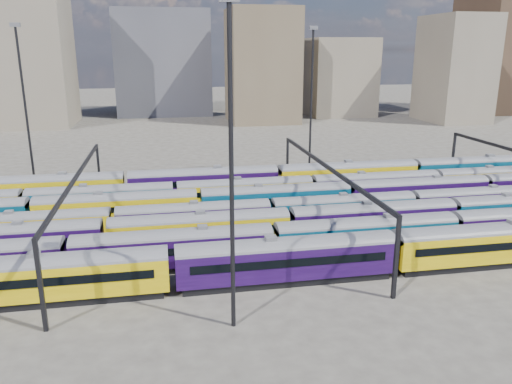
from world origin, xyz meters
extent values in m
plane|color=#3E3A34|center=(0.00, 0.00, 0.00)|extent=(500.00, 500.00, 0.00)
cube|color=black|center=(-20.72, -15.00, 0.37)|extent=(20.29, 2.63, 0.75)
cube|color=#B89807|center=(-20.72, -15.00, 2.30)|extent=(21.36, 3.10, 3.10)
cylinder|color=#4C4C51|center=(-20.72, -15.00, 3.84)|extent=(21.36, 3.10, 3.10)
cube|color=black|center=(-20.72, -16.57, 2.67)|extent=(18.79, 0.06, 0.80)
cube|color=black|center=(-20.72, -13.43, 2.67)|extent=(18.79, 0.06, 0.80)
cube|color=slate|center=(-20.72, -15.00, 4.67)|extent=(1.07, 0.96, 0.37)
cube|color=black|center=(1.23, -15.00, 0.37)|extent=(20.29, 2.63, 0.75)
cube|color=#190632|center=(1.23, -15.00, 2.30)|extent=(21.36, 3.10, 3.10)
cylinder|color=#4C4C51|center=(1.23, -15.00, 3.84)|extent=(21.36, 3.10, 3.10)
cube|color=black|center=(1.23, -16.57, 2.67)|extent=(18.79, 0.06, 0.80)
cube|color=black|center=(1.23, -13.43, 2.67)|extent=(18.79, 0.06, 0.80)
cube|color=slate|center=(1.23, -15.00, 4.67)|extent=(1.07, 0.96, 0.37)
cube|color=black|center=(23.19, -15.00, 0.37)|extent=(20.29, 2.63, 0.75)
cube|color=#B89807|center=(23.19, -15.00, 2.30)|extent=(21.36, 3.10, 3.10)
cylinder|color=#4C4C51|center=(23.19, -15.00, 3.84)|extent=(21.36, 3.10, 3.10)
cube|color=black|center=(23.19, -16.57, 2.67)|extent=(18.79, 0.06, 0.80)
cube|color=black|center=(23.19, -13.43, 2.67)|extent=(18.79, 0.06, 0.80)
cube|color=slate|center=(23.19, -15.00, 4.67)|extent=(1.07, 0.96, 0.37)
cube|color=black|center=(-9.41, -10.00, 0.35)|extent=(19.20, 2.49, 0.71)
cube|color=#190632|center=(-9.41, -10.00, 2.17)|extent=(20.21, 2.93, 2.93)
cylinder|color=#4C4C51|center=(-9.41, -10.00, 3.64)|extent=(20.21, 2.93, 2.93)
cube|color=black|center=(-9.41, -11.49, 2.52)|extent=(17.79, 0.06, 0.76)
cube|color=black|center=(-9.41, -8.51, 2.52)|extent=(17.79, 0.06, 0.76)
cube|color=slate|center=(-9.41, -10.00, 4.42)|extent=(1.01, 0.91, 0.35)
cube|color=black|center=(11.41, -10.00, 0.35)|extent=(19.20, 2.49, 0.71)
cube|color=#05344D|center=(11.41, -10.00, 2.17)|extent=(20.21, 2.93, 2.93)
cylinder|color=#4C4C51|center=(11.41, -10.00, 3.64)|extent=(20.21, 2.93, 2.93)
cube|color=black|center=(11.41, -11.49, 2.52)|extent=(17.79, 0.06, 0.76)
cube|color=black|center=(11.41, -8.51, 2.52)|extent=(17.79, 0.06, 0.76)
cube|color=slate|center=(11.41, -10.00, 4.42)|extent=(1.01, 0.91, 0.35)
cube|color=black|center=(-27.05, -5.00, 0.35)|extent=(19.10, 2.48, 0.70)
cube|color=#190632|center=(-27.05, -5.00, 2.16)|extent=(20.10, 2.91, 2.91)
cylinder|color=#4C4C51|center=(-27.05, -5.00, 3.62)|extent=(20.10, 2.91, 2.91)
cube|color=black|center=(-27.05, -3.52, 2.51)|extent=(17.69, 0.06, 0.75)
cube|color=slate|center=(-27.05, -5.00, 4.39)|extent=(1.01, 0.90, 0.35)
cube|color=black|center=(-6.34, -5.00, 0.35)|extent=(19.10, 2.48, 0.70)
cube|color=#B89807|center=(-6.34, -5.00, 2.16)|extent=(20.10, 2.91, 2.91)
cylinder|color=#4C4C51|center=(-6.34, -5.00, 3.62)|extent=(20.10, 2.91, 2.91)
cube|color=black|center=(-6.34, -6.48, 2.51)|extent=(17.69, 0.06, 0.75)
cube|color=black|center=(-6.34, -3.52, 2.51)|extent=(17.69, 0.06, 0.75)
cube|color=slate|center=(-6.34, -5.00, 4.39)|extent=(1.01, 0.90, 0.35)
cube|color=black|center=(14.36, -5.00, 0.35)|extent=(19.10, 2.48, 0.70)
cube|color=#190632|center=(14.36, -5.00, 2.16)|extent=(20.10, 2.91, 2.91)
cylinder|color=#4C4C51|center=(14.36, -5.00, 3.62)|extent=(20.10, 2.91, 2.91)
cube|color=black|center=(14.36, -6.48, 2.51)|extent=(17.69, 0.06, 0.75)
cube|color=black|center=(14.36, -3.52, 2.51)|extent=(17.69, 0.06, 0.75)
cube|color=slate|center=(14.36, -5.00, 4.39)|extent=(1.01, 0.90, 0.35)
cube|color=black|center=(-25.88, 0.00, 0.33)|extent=(17.65, 2.29, 0.65)
cube|color=#B89807|center=(-25.88, 0.00, 2.00)|extent=(18.58, 2.69, 2.69)
cylinder|color=#4C4C51|center=(-25.88, 0.00, 3.34)|extent=(18.58, 2.69, 2.69)
cube|color=black|center=(-25.88, -1.37, 2.32)|extent=(16.35, 0.06, 0.70)
cube|color=black|center=(-25.88, 1.37, 2.32)|extent=(16.35, 0.06, 0.70)
cube|color=slate|center=(-25.88, 0.00, 4.06)|extent=(0.93, 0.84, 0.33)
cube|color=black|center=(-6.70, 0.00, 0.33)|extent=(17.65, 2.29, 0.65)
cube|color=#190632|center=(-6.70, 0.00, 2.00)|extent=(18.58, 2.69, 2.69)
cylinder|color=#4C4C51|center=(-6.70, 0.00, 3.34)|extent=(18.58, 2.69, 2.69)
cube|color=black|center=(-6.70, -1.37, 2.32)|extent=(16.35, 0.06, 0.70)
cube|color=black|center=(-6.70, 1.37, 2.32)|extent=(16.35, 0.06, 0.70)
cube|color=slate|center=(-6.70, 0.00, 4.06)|extent=(0.93, 0.84, 0.33)
cube|color=black|center=(12.47, 0.00, 0.33)|extent=(17.65, 2.29, 0.65)
cube|color=#05344D|center=(12.47, 0.00, 2.00)|extent=(18.58, 2.69, 2.69)
cylinder|color=#4C4C51|center=(12.47, 0.00, 3.34)|extent=(18.58, 2.69, 2.69)
cube|color=black|center=(12.47, -1.37, 2.32)|extent=(16.35, 0.06, 0.70)
cube|color=black|center=(12.47, 1.37, 2.32)|extent=(16.35, 0.06, 0.70)
cube|color=slate|center=(12.47, 0.00, 4.06)|extent=(0.93, 0.84, 0.33)
cube|color=black|center=(31.65, 0.00, 0.33)|extent=(17.65, 2.29, 0.65)
cube|color=#190632|center=(31.65, 0.00, 2.00)|extent=(18.58, 2.69, 2.69)
cylinder|color=#4C4C51|center=(31.65, 0.00, 3.34)|extent=(18.58, 2.69, 2.69)
cube|color=black|center=(31.65, -1.37, 2.32)|extent=(16.35, 0.06, 0.70)
cube|color=black|center=(31.65, 1.37, 2.32)|extent=(16.35, 0.06, 0.70)
cube|color=slate|center=(31.65, 0.00, 4.06)|extent=(0.93, 0.84, 0.33)
cube|color=black|center=(-16.18, 5.00, 0.35)|extent=(19.24, 2.50, 0.71)
cube|color=#B89807|center=(-16.18, 5.00, 2.18)|extent=(20.26, 2.94, 2.94)
cylinder|color=#4C4C51|center=(-16.18, 5.00, 3.65)|extent=(20.26, 2.94, 2.94)
cube|color=black|center=(-16.18, 3.51, 2.53)|extent=(17.83, 0.06, 0.76)
cube|color=black|center=(-16.18, 6.49, 2.53)|extent=(17.83, 0.06, 0.76)
cube|color=slate|center=(-16.18, 5.00, 4.43)|extent=(1.01, 0.91, 0.35)
cube|color=black|center=(4.67, 5.00, 0.35)|extent=(19.24, 2.50, 0.71)
cube|color=#05344D|center=(4.67, 5.00, 2.18)|extent=(20.26, 2.94, 2.94)
cylinder|color=#4C4C51|center=(4.67, 5.00, 3.65)|extent=(20.26, 2.94, 2.94)
cube|color=black|center=(4.67, 3.51, 2.53)|extent=(17.83, 0.06, 0.76)
cube|color=black|center=(4.67, 6.49, 2.53)|extent=(17.83, 0.06, 0.76)
cube|color=slate|center=(4.67, 5.00, 4.43)|extent=(1.01, 0.91, 0.35)
cube|color=black|center=(25.53, 5.00, 0.35)|extent=(19.24, 2.50, 0.71)
cube|color=#190632|center=(25.53, 5.00, 2.18)|extent=(20.26, 2.94, 2.94)
cylinder|color=#4C4C51|center=(25.53, 5.00, 3.65)|extent=(20.26, 2.94, 2.94)
cube|color=black|center=(25.53, 3.51, 2.53)|extent=(17.83, 0.06, 0.76)
cube|color=black|center=(25.53, 6.49, 2.53)|extent=(17.83, 0.06, 0.76)
cube|color=slate|center=(25.53, 5.00, 4.43)|extent=(1.01, 0.91, 0.35)
cube|color=black|center=(-18.69, 10.00, 0.34)|extent=(18.39, 2.39, 0.68)
cube|color=#05344D|center=(-18.69, 10.00, 2.08)|extent=(19.36, 2.81, 2.81)
cylinder|color=#4C4C51|center=(-18.69, 10.00, 3.48)|extent=(19.36, 2.81, 2.81)
cube|color=black|center=(-18.69, 8.58, 2.42)|extent=(17.03, 0.06, 0.73)
cube|color=black|center=(-18.69, 11.42, 2.42)|extent=(17.03, 0.06, 0.73)
cube|color=slate|center=(-18.69, 10.00, 4.23)|extent=(0.97, 0.87, 0.34)
cube|color=black|center=(1.27, 10.00, 0.34)|extent=(18.39, 2.39, 0.68)
cube|color=#B89807|center=(1.27, 10.00, 2.08)|extent=(19.36, 2.81, 2.81)
cylinder|color=#4C4C51|center=(1.27, 10.00, 3.48)|extent=(19.36, 2.81, 2.81)
cube|color=black|center=(1.27, 8.58, 2.42)|extent=(17.03, 0.06, 0.73)
cube|color=black|center=(1.27, 11.42, 2.42)|extent=(17.03, 0.06, 0.73)
cube|color=slate|center=(1.27, 10.00, 4.23)|extent=(0.97, 0.87, 0.34)
cube|color=black|center=(21.22, 10.00, 0.34)|extent=(18.39, 2.39, 0.68)
cube|color=#190632|center=(21.22, 10.00, 2.08)|extent=(19.36, 2.81, 2.81)
cylinder|color=#4C4C51|center=(21.22, 10.00, 3.48)|extent=(19.36, 2.81, 2.81)
cube|color=black|center=(21.22, 8.58, 2.42)|extent=(17.03, 0.06, 0.73)
cube|color=black|center=(21.22, 11.42, 2.42)|extent=(17.03, 0.06, 0.73)
cube|color=slate|center=(21.22, 10.00, 4.23)|extent=(0.97, 0.87, 0.34)
cube|color=black|center=(41.18, 10.00, 0.34)|extent=(18.39, 2.39, 0.68)
cube|color=#B89807|center=(41.18, 10.00, 2.08)|extent=(19.36, 2.81, 2.81)
cylinder|color=#4C4C51|center=(41.18, 10.00, 3.48)|extent=(19.36, 2.81, 2.81)
cube|color=black|center=(41.18, 8.58, 2.42)|extent=(17.03, 0.06, 0.73)
cube|color=black|center=(41.18, 11.42, 2.42)|extent=(17.03, 0.06, 0.73)
cube|color=slate|center=(41.18, 10.00, 4.23)|extent=(0.97, 0.87, 0.34)
cube|color=black|center=(-27.11, 15.00, 0.39)|extent=(21.18, 2.75, 0.78)
cube|color=#B89807|center=(-27.11, 15.00, 2.40)|extent=(22.29, 3.23, 3.23)
cylinder|color=#4C4C51|center=(-27.11, 15.00, 4.01)|extent=(22.29, 3.23, 3.23)
cube|color=black|center=(-27.11, 13.36, 2.78)|extent=(19.62, 0.06, 0.84)
cube|color=black|center=(-27.11, 16.64, 2.78)|extent=(19.62, 0.06, 0.84)
cube|color=slate|center=(-27.11, 15.00, 4.87)|extent=(1.11, 1.00, 0.39)
cube|color=black|center=(-4.22, 15.00, 0.39)|extent=(21.18, 2.75, 0.78)
cube|color=#190632|center=(-4.22, 15.00, 2.40)|extent=(22.29, 3.23, 3.23)
cylinder|color=#4C4C51|center=(-4.22, 15.00, 4.01)|extent=(22.29, 3.23, 3.23)
cube|color=black|center=(-4.22, 13.36, 2.78)|extent=(19.62, 0.06, 0.84)
cube|color=black|center=(-4.22, 16.64, 2.78)|extent=(19.62, 0.06, 0.84)
cube|color=slate|center=(-4.22, 15.00, 4.87)|extent=(1.11, 1.00, 0.39)
cube|color=black|center=(18.67, 15.00, 0.39)|extent=(21.18, 2.75, 0.78)
cube|color=#B89807|center=(18.67, 15.00, 2.40)|extent=(22.29, 3.23, 3.23)
cylinder|color=#4C4C51|center=(18.67, 15.00, 4.01)|extent=(22.29, 3.23, 3.23)
cube|color=black|center=(18.67, 13.36, 2.78)|extent=(19.62, 0.06, 0.84)
cube|color=black|center=(18.67, 16.64, 2.78)|extent=(19.62, 0.06, 0.84)
cube|color=slate|center=(18.67, 15.00, 4.87)|extent=(1.11, 1.00, 0.39)
cube|color=black|center=(41.57, 15.00, 0.39)|extent=(21.18, 2.75, 0.78)
cube|color=#05344D|center=(41.57, 15.00, 2.40)|extent=(22.29, 3.23, 3.23)
cylinder|color=#4C4C51|center=(41.57, 15.00, 4.01)|extent=(22.29, 3.23, 3.23)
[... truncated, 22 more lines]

